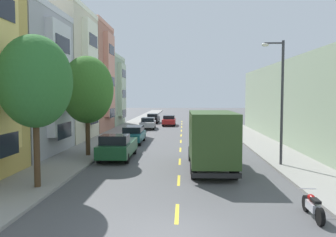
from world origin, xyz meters
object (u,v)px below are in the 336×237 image
parked_sedan_champagne (209,117)px  moving_red_sedan (169,120)px  street_lamp (280,94)px  delivery_box_truck (211,137)px  parked_sedan_black (153,118)px  parked_motorcycle (313,207)px  parked_wagon_teal (133,134)px  parked_sedan_silver (148,123)px  parked_pickup_forest (117,147)px  street_tree_second (87,90)px  street_tree_nearest (35,82)px

parked_sedan_champagne → moving_red_sedan: 9.63m
street_lamp → moving_red_sedan: street_lamp is taller
delivery_box_truck → parked_sedan_black: (-6.27, 34.11, -1.16)m
parked_sedan_champagne → parked_motorcycle: bearing=-89.6°
parked_wagon_teal → parked_sedan_champagne: parked_wagon_teal is taller
parked_sedan_silver → parked_wagon_teal: 13.43m
parked_pickup_forest → parked_sedan_black: size_ratio=1.17×
parked_sedan_silver → parked_motorcycle: bearing=-74.4°
delivery_box_truck → parked_pickup_forest: size_ratio=1.34×
delivery_box_truck → moving_red_sedan: bearing=96.9°
delivery_box_truck → parked_pickup_forest: 6.97m
street_tree_second → street_lamp: 12.67m
parked_sedan_silver → parked_motorcycle: 33.69m
parked_sedan_silver → street_lamp: bearing=-66.4°
delivery_box_truck → parked_sedan_silver: bearing=103.9°
street_tree_second → delivery_box_truck: bearing=-25.8°
street_tree_second → parked_wagon_teal: (2.12, 7.27, -3.86)m
parked_pickup_forest → street_lamp: bearing=-11.9°
street_tree_nearest → parked_pickup_forest: (2.18, 7.89, -4.06)m
street_tree_nearest → moving_red_sedan: (4.60, 34.36, -4.14)m
parked_wagon_teal → street_tree_second: bearing=-106.3°
moving_red_sedan → parked_sedan_black: bearing=121.8°
street_tree_second → parked_sedan_silver: size_ratio=1.51×
delivery_box_truck → parked_sedan_champagne: delivery_box_truck is taller
parked_sedan_silver → parked_wagon_teal: (0.01, -13.43, 0.05)m
street_tree_nearest → parked_sedan_silver: 29.59m
parked_sedan_black → delivery_box_truck: bearing=-79.6°
parked_wagon_teal → street_lamp: bearing=-44.5°
parked_pickup_forest → parked_sedan_black: (-0.25, 30.77, -0.08)m
street_tree_nearest → street_lamp: street_lamp is taller
street_lamp → parked_pickup_forest: bearing=168.1°
parked_pickup_forest → parked_sedan_black: bearing=90.5°
street_tree_nearest → street_tree_second: street_tree_second is taller
parked_sedan_champagne → parked_motorcycle: parked_sedan_champagne is taller
parked_sedan_black → parked_sedan_silver: bearing=-88.9°
street_tree_second → delivery_box_truck: street_tree_second is taller
parked_sedan_black → parked_sedan_champagne: bearing=18.7°
street_tree_nearest → street_tree_second: size_ratio=1.00×
parked_wagon_teal → parked_motorcycle: (9.03, -19.02, -0.39)m
street_lamp → parked_sedan_silver: street_lamp is taller
parked_sedan_silver → parked_motorcycle: (9.04, -32.45, -0.34)m
parked_sedan_silver → moving_red_sedan: bearing=64.2°
street_lamp → delivery_box_truck: 4.98m
street_lamp → parked_sedan_silver: 25.87m
street_tree_second → parked_sedan_champagne: size_ratio=1.52×
street_lamp → parked_motorcycle: size_ratio=3.59×
parked_pickup_forest → parked_motorcycle: size_ratio=2.59×
delivery_box_truck → parked_wagon_teal: 12.83m
parked_sedan_black → parked_motorcycle: parked_sedan_black is taller
street_tree_nearest → moving_red_sedan: size_ratio=1.52×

